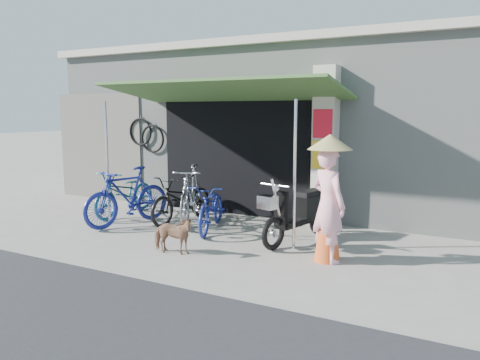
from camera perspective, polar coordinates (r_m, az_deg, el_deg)
The scene contains 13 objects.
ground at distance 7.32m, azimuth -2.32°, elevation -8.89°, with size 80.00×80.00×0.00m, color gray.
bicycle_shop at distance 11.68m, azimuth 10.39°, elevation 6.57°, with size 12.30×5.30×3.66m.
shop_pillar at distance 8.92m, azimuth 10.39°, elevation 3.90°, with size 0.42×0.44×3.00m.
awning at distance 8.86m, azimuth -2.16°, elevation 10.57°, with size 4.60×1.88×2.72m.
neighbour_left at distance 12.17m, azimuth -16.72°, elevation 3.90°, with size 2.60×0.06×2.60m, color #6B665B.
bike_teal at distance 10.13m, azimuth -13.81°, elevation -1.53°, with size 0.63×1.81×0.95m, color #165867.
bike_blue at distance 9.23m, azimuth -13.57°, elevation -1.95°, with size 0.52×1.85×1.11m, color navy.
bike_black at distance 9.32m, azimuth -7.01°, elevation -2.25°, with size 0.62×1.78×0.93m, color black.
bike_silver at distance 9.20m, azimuth -5.98°, elevation -1.75°, with size 0.53×1.87×1.12m, color #9B9B9F.
bike_navy at distance 8.57m, azimuth -3.44°, elevation -3.32°, with size 0.58×1.67×0.88m, color navy.
street_dog at distance 7.28m, azimuth -8.24°, elevation -6.68°, with size 0.32×0.69×0.59m, color tan.
moped at distance 7.92m, azimuth 7.23°, elevation -4.04°, with size 0.69×1.84×1.05m.
nun at distance 6.85m, azimuth 10.74°, elevation -2.39°, with size 0.73×0.66×1.86m.
Camera 1 is at (3.54, -6.03, 2.17)m, focal length 35.00 mm.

